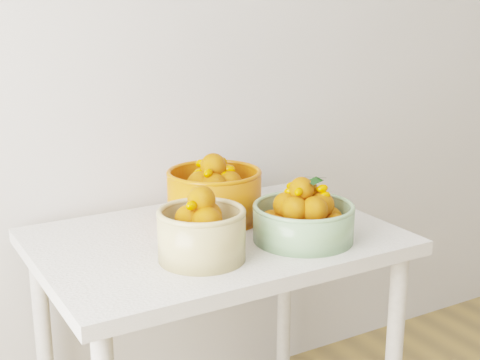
% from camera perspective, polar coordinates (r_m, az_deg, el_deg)
% --- Properties ---
extents(table, '(1.00, 0.70, 0.75)m').
position_cam_1_polar(table, '(1.95, -2.10, -7.34)').
color(table, silver).
rests_on(table, ground).
extents(bowl_cream, '(0.24, 0.24, 0.20)m').
position_cam_1_polar(bowl_cream, '(1.72, -3.31, -4.44)').
color(bowl_cream, tan).
rests_on(bowl_cream, table).
extents(bowl_green, '(0.36, 0.36, 0.18)m').
position_cam_1_polar(bowl_green, '(1.86, 5.45, -3.26)').
color(bowl_green, '#7CA673').
rests_on(bowl_green, table).
extents(bowl_orange, '(0.34, 0.34, 0.21)m').
position_cam_1_polar(bowl_orange, '(2.02, -2.22, -1.13)').
color(bowl_orange, '#CD540C').
rests_on(bowl_orange, table).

